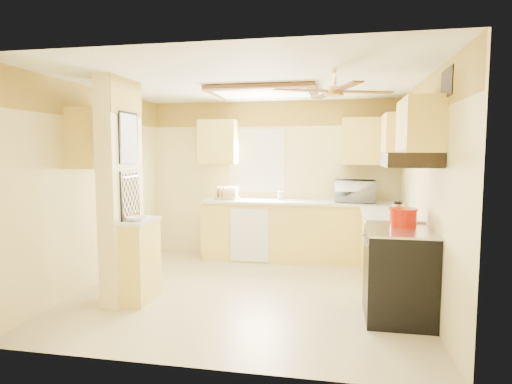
% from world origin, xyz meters
% --- Properties ---
extents(floor, '(4.00, 4.00, 0.00)m').
position_xyz_m(floor, '(0.00, 0.00, 0.00)').
color(floor, tan).
rests_on(floor, ground).
extents(ceiling, '(4.00, 4.00, 0.00)m').
position_xyz_m(ceiling, '(0.00, 0.00, 2.50)').
color(ceiling, white).
rests_on(ceiling, wall_back).
extents(wall_back, '(4.00, 0.00, 4.00)m').
position_xyz_m(wall_back, '(0.00, 1.90, 1.25)').
color(wall_back, '#EDD990').
rests_on(wall_back, floor).
extents(wall_front, '(4.00, 0.00, 4.00)m').
position_xyz_m(wall_front, '(0.00, -1.90, 1.25)').
color(wall_front, '#EDD990').
rests_on(wall_front, floor).
extents(wall_left, '(0.00, 3.80, 3.80)m').
position_xyz_m(wall_left, '(-2.00, 0.00, 1.25)').
color(wall_left, '#EDD990').
rests_on(wall_left, floor).
extents(wall_right, '(0.00, 3.80, 3.80)m').
position_xyz_m(wall_right, '(2.00, 0.00, 1.25)').
color(wall_right, '#EDD990').
rests_on(wall_right, floor).
extents(wallpaper_border, '(4.00, 0.02, 0.40)m').
position_xyz_m(wallpaper_border, '(0.00, 1.88, 2.30)').
color(wallpaper_border, gold).
rests_on(wallpaper_border, wall_back).
extents(partition_column, '(0.20, 0.70, 2.50)m').
position_xyz_m(partition_column, '(-1.35, -0.55, 1.25)').
color(partition_column, '#EDD990').
rests_on(partition_column, floor).
extents(partition_ledge, '(0.25, 0.55, 0.90)m').
position_xyz_m(partition_ledge, '(-1.13, -0.55, 0.45)').
color(partition_ledge, '#E7D061').
rests_on(partition_ledge, floor).
extents(ledge_top, '(0.28, 0.58, 0.04)m').
position_xyz_m(ledge_top, '(-1.13, -0.55, 0.92)').
color(ledge_top, white).
rests_on(ledge_top, partition_ledge).
extents(lower_cabinets_back, '(3.00, 0.60, 0.90)m').
position_xyz_m(lower_cabinets_back, '(0.50, 1.60, 0.45)').
color(lower_cabinets_back, '#E7D061').
rests_on(lower_cabinets_back, floor).
extents(lower_cabinets_right, '(0.60, 1.40, 0.90)m').
position_xyz_m(lower_cabinets_right, '(1.70, 0.60, 0.45)').
color(lower_cabinets_right, '#E7D061').
rests_on(lower_cabinets_right, floor).
extents(countertop_back, '(3.04, 0.64, 0.04)m').
position_xyz_m(countertop_back, '(0.50, 1.59, 0.92)').
color(countertop_back, white).
rests_on(countertop_back, lower_cabinets_back).
extents(countertop_right, '(0.64, 1.44, 0.04)m').
position_xyz_m(countertop_right, '(1.69, 0.60, 0.92)').
color(countertop_right, white).
rests_on(countertop_right, lower_cabinets_right).
extents(dishwasher_panel, '(0.58, 0.02, 0.80)m').
position_xyz_m(dishwasher_panel, '(-0.25, 1.29, 0.43)').
color(dishwasher_panel, white).
rests_on(dishwasher_panel, lower_cabinets_back).
extents(window, '(0.92, 0.02, 1.02)m').
position_xyz_m(window, '(-0.25, 1.89, 1.55)').
color(window, white).
rests_on(window, wall_back).
extents(upper_cab_back_left, '(0.60, 0.35, 0.70)m').
position_xyz_m(upper_cab_back_left, '(-0.85, 1.72, 1.85)').
color(upper_cab_back_left, '#E7D061').
rests_on(upper_cab_back_left, wall_back).
extents(upper_cab_back_right, '(0.90, 0.35, 0.70)m').
position_xyz_m(upper_cab_back_right, '(1.55, 1.72, 1.85)').
color(upper_cab_back_right, '#E7D061').
rests_on(upper_cab_back_right, wall_back).
extents(upper_cab_right, '(0.35, 1.00, 0.70)m').
position_xyz_m(upper_cab_right, '(1.82, 1.25, 1.85)').
color(upper_cab_right, '#E7D061').
rests_on(upper_cab_right, wall_right).
extents(upper_cab_left_wall, '(0.35, 0.75, 0.70)m').
position_xyz_m(upper_cab_left_wall, '(-1.82, -0.25, 1.85)').
color(upper_cab_left_wall, '#E7D061').
rests_on(upper_cab_left_wall, wall_left).
extents(upper_cab_over_stove, '(0.35, 0.76, 0.52)m').
position_xyz_m(upper_cab_over_stove, '(1.82, -0.55, 1.95)').
color(upper_cab_over_stove, '#E7D061').
rests_on(upper_cab_over_stove, wall_right).
extents(stove, '(0.68, 0.77, 0.92)m').
position_xyz_m(stove, '(1.67, -0.55, 0.46)').
color(stove, black).
rests_on(stove, floor).
extents(range_hood, '(0.50, 0.76, 0.14)m').
position_xyz_m(range_hood, '(1.74, -0.55, 1.62)').
color(range_hood, black).
rests_on(range_hood, upper_cab_over_stove).
extents(poster_menu, '(0.02, 0.42, 0.57)m').
position_xyz_m(poster_menu, '(-1.24, -0.55, 1.85)').
color(poster_menu, black).
rests_on(poster_menu, partition_column).
extents(poster_nashville, '(0.02, 0.42, 0.57)m').
position_xyz_m(poster_nashville, '(-1.24, -0.55, 1.20)').
color(poster_nashville, black).
rests_on(poster_nashville, partition_column).
extents(ceiling_light_panel, '(1.35, 0.95, 0.06)m').
position_xyz_m(ceiling_light_panel, '(0.10, 0.50, 2.46)').
color(ceiling_light_panel, brown).
rests_on(ceiling_light_panel, ceiling).
extents(ceiling_fan, '(1.15, 1.15, 0.26)m').
position_xyz_m(ceiling_fan, '(1.00, -0.70, 2.29)').
color(ceiling_fan, gold).
rests_on(ceiling_fan, ceiling).
extents(vent_grate, '(0.02, 0.40, 0.25)m').
position_xyz_m(vent_grate, '(1.98, -0.90, 2.30)').
color(vent_grate, black).
rests_on(vent_grate, wall_right).
extents(microwave, '(0.60, 0.41, 0.33)m').
position_xyz_m(microwave, '(1.31, 1.59, 1.10)').
color(microwave, white).
rests_on(microwave, countertop_back).
extents(bowl, '(0.25, 0.25, 0.05)m').
position_xyz_m(bowl, '(-1.12, -0.67, 0.96)').
color(bowl, white).
rests_on(bowl, ledge_top).
extents(dutch_oven, '(0.29, 0.29, 0.19)m').
position_xyz_m(dutch_oven, '(1.73, -0.33, 1.01)').
color(dutch_oven, '#B41300').
rests_on(dutch_oven, stove).
extents(kettle, '(0.13, 0.13, 0.20)m').
position_xyz_m(kettle, '(1.72, -0.02, 1.03)').
color(kettle, silver).
rests_on(kettle, countertop_right).
extents(dish_rack, '(0.38, 0.30, 0.20)m').
position_xyz_m(dish_rack, '(-0.67, 1.58, 1.01)').
color(dish_rack, tan).
rests_on(dish_rack, countertop_back).
extents(utensil_crock, '(0.10, 0.10, 0.20)m').
position_xyz_m(utensil_crock, '(0.17, 1.71, 1.01)').
color(utensil_crock, white).
rests_on(utensil_crock, countertop_back).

